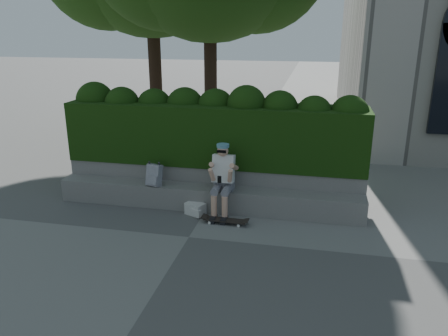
% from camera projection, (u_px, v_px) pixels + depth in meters
% --- Properties ---
extents(ground, '(80.00, 80.00, 0.00)m').
position_uv_depth(ground, '(189.00, 237.00, 7.44)').
color(ground, slate).
rests_on(ground, ground).
extents(bench_ledge, '(6.00, 0.45, 0.45)m').
position_uv_depth(bench_ledge, '(207.00, 198.00, 8.53)').
color(bench_ledge, gray).
rests_on(bench_ledge, ground).
extents(planter_wall, '(6.00, 0.50, 0.75)m').
position_uv_depth(planter_wall, '(212.00, 183.00, 8.93)').
color(planter_wall, gray).
rests_on(planter_wall, ground).
extents(hedge, '(6.00, 1.00, 1.20)m').
position_uv_depth(hedge, '(214.00, 134.00, 8.83)').
color(hedge, black).
rests_on(hedge, planter_wall).
extents(person, '(0.40, 0.76, 1.38)m').
position_uv_depth(person, '(223.00, 177.00, 8.13)').
color(person, slate).
rests_on(person, ground).
extents(skateboard, '(0.78, 0.22, 0.08)m').
position_uv_depth(skateboard, '(225.00, 220.00, 7.93)').
color(skateboard, black).
rests_on(skateboard, ground).
extents(backpack_plaid, '(0.32, 0.23, 0.42)m').
position_uv_depth(backpack_plaid, '(154.00, 175.00, 8.51)').
color(backpack_plaid, '#A2A2A6').
rests_on(backpack_plaid, bench_ledge).
extents(backpack_ground, '(0.42, 0.37, 0.23)m').
position_uv_depth(backpack_ground, '(195.00, 209.00, 8.31)').
color(backpack_ground, beige).
rests_on(backpack_ground, ground).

